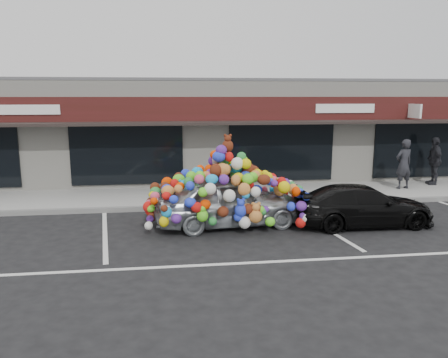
{
  "coord_description": "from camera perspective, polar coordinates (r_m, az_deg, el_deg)",
  "views": [
    {
      "loc": [
        -1.49,
        -11.3,
        3.66
      ],
      "look_at": [
        0.17,
        1.4,
        1.2
      ],
      "focal_mm": 35.0,
      "sensor_mm": 36.0,
      "label": 1
    }
  ],
  "objects": [
    {
      "name": "shop_building",
      "position": [
        19.85,
        -3.16,
        6.55
      ],
      "size": [
        24.0,
        7.2,
        4.31
      ],
      "color": "silver",
      "rests_on": "ground"
    },
    {
      "name": "ground",
      "position": [
        11.97,
        0.05,
        -6.92
      ],
      "size": [
        90.0,
        90.0,
        0.0
      ],
      "primitive_type": "plane",
      "color": "black",
      "rests_on": "ground"
    },
    {
      "name": "parking_stripe_left",
      "position": [
        12.18,
        -15.29,
        -6.97
      ],
      "size": [
        0.73,
        4.37,
        0.01
      ],
      "primitive_type": "cube",
      "rotation": [
        0.0,
        0.0,
        0.14
      ],
      "color": "silver",
      "rests_on": "ground"
    },
    {
      "name": "black_sedan",
      "position": [
        13.04,
        17.63,
        -3.3
      ],
      "size": [
        1.63,
        3.99,
        1.16
      ],
      "primitive_type": "imported",
      "rotation": [
        0.0,
        0.0,
        1.57
      ],
      "color": "black",
      "rests_on": "ground"
    },
    {
      "name": "kerb",
      "position": [
        14.33,
        -1.26,
        -3.6
      ],
      "size": [
        26.0,
        0.18,
        0.16
      ],
      "primitive_type": "cube",
      "color": "slate",
      "rests_on": "ground"
    },
    {
      "name": "sidewalk",
      "position": [
        15.78,
        -1.85,
        -2.24
      ],
      "size": [
        26.0,
        3.0,
        0.15
      ],
      "primitive_type": "cube",
      "color": "#979792",
      "rests_on": "ground"
    },
    {
      "name": "pedestrian_a",
      "position": [
        17.88,
        22.42,
        1.82
      ],
      "size": [
        0.76,
        0.58,
        1.89
      ],
      "primitive_type": "imported",
      "rotation": [
        0.0,
        0.0,
        3.34
      ],
      "color": "black",
      "rests_on": "sidewalk"
    },
    {
      "name": "parking_stripe_mid",
      "position": [
        12.8,
        12.52,
        -5.97
      ],
      "size": [
        0.73,
        4.37,
        0.01
      ],
      "primitive_type": "cube",
      "rotation": [
        0.0,
        0.0,
        0.14
      ],
      "color": "silver",
      "rests_on": "ground"
    },
    {
      "name": "lane_line",
      "position": [
        10.32,
        13.04,
        -10.15
      ],
      "size": [
        14.0,
        0.12,
        0.01
      ],
      "primitive_type": "cube",
      "color": "silver",
      "rests_on": "ground"
    },
    {
      "name": "toy_car",
      "position": [
        12.32,
        0.58,
        -2.15
      ],
      "size": [
        3.03,
        4.62,
        2.59
      ],
      "rotation": [
        0.0,
        0.0,
        1.67
      ],
      "color": "silver",
      "rests_on": "ground"
    },
    {
      "name": "pedestrian_c",
      "position": [
        19.25,
        25.76,
        2.16
      ],
      "size": [
        1.18,
        0.66,
        1.9
      ],
      "primitive_type": "imported",
      "rotation": [
        0.0,
        0.0,
        4.53
      ],
      "color": "#2B272D",
      "rests_on": "sidewalk"
    }
  ]
}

